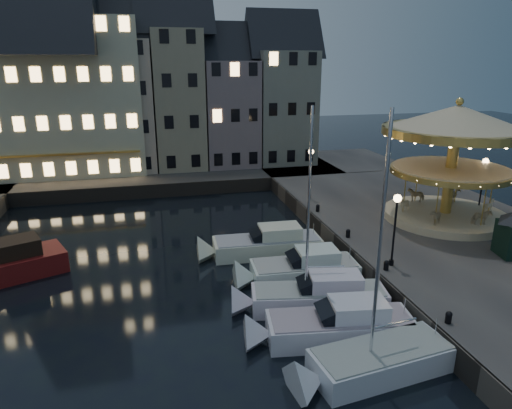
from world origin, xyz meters
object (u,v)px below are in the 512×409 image
object	(u,v)px
streetlamp_c	(310,166)
bollard_c	(348,233)
motorboat_d	(297,271)
streetlamp_b	(395,220)
motorboat_a	(370,364)
motorboat_c	(311,297)
bollard_b	(386,265)
motorboat_b	(331,327)
bollard_d	(318,208)
streetlamp_d	(483,177)
carousel	(455,141)
bollard_a	(449,317)
motorboat_e	(261,245)

from	to	relation	value
streetlamp_c	bollard_c	size ratio (longest dim) A/B	7.32
motorboat_d	streetlamp_b	bearing A→B (deg)	-20.12
motorboat_a	motorboat_c	world-z (taller)	motorboat_a
bollard_b	motorboat_b	size ratio (longest dim) A/B	0.07
bollard_d	streetlamp_b	bearing A→B (deg)	-86.57
bollard_c	motorboat_c	bearing A→B (deg)	-128.75
streetlamp_c	bollard_b	xyz separation A→B (m)	(-0.60, -14.00, -2.41)
streetlamp_d	carousel	world-z (taller)	carousel
bollard_a	motorboat_a	bearing A→B (deg)	-167.97
motorboat_d	motorboat_c	bearing A→B (deg)	-96.06
motorboat_b	carousel	xyz separation A→B (m)	(13.11, 10.30, 6.38)
motorboat_b	carousel	world-z (taller)	carousel
bollard_a	motorboat_e	distance (m)	13.24
motorboat_c	motorboat_e	bearing A→B (deg)	96.16
bollard_c	motorboat_a	xyz separation A→B (m)	(-4.16, -11.39, -1.06)
streetlamp_b	motorboat_c	xyz separation A→B (m)	(-5.30, -1.35, -3.34)
motorboat_a	motorboat_e	bearing A→B (deg)	95.89
bollard_c	bollard_b	bearing A→B (deg)	-90.00
motorboat_d	motorboat_e	bearing A→B (deg)	105.10
streetlamp_b	bollard_b	distance (m)	2.54
motorboat_c	motorboat_e	size ratio (longest dim) A/B	1.30
streetlamp_d	motorboat_c	bearing A→B (deg)	-153.29
motorboat_e	streetlamp_b	bearing A→B (deg)	-44.60
motorboat_a	bollard_a	bearing A→B (deg)	12.03
streetlamp_c	bollard_d	distance (m)	4.29
streetlamp_d	motorboat_e	xyz separation A→B (m)	(-17.39, -0.99, -3.37)
bollard_b	motorboat_b	world-z (taller)	motorboat_b
streetlamp_d	motorboat_e	world-z (taller)	streetlamp_d
bollard_a	carousel	bearing A→B (deg)	55.42
bollard_d	motorboat_a	world-z (taller)	motorboat_a
streetlamp_b	streetlamp_c	xyz separation A→B (m)	(0.00, 13.50, 0.00)
streetlamp_b	bollard_a	world-z (taller)	streetlamp_b
motorboat_b	motorboat_d	world-z (taller)	same
bollard_c	motorboat_b	distance (m)	9.90
bollard_d	motorboat_b	bearing A→B (deg)	-108.48
streetlamp_c	motorboat_d	distance (m)	13.13
streetlamp_b	motorboat_a	size ratio (longest dim) A/B	0.36
motorboat_b	bollard_d	bearing A→B (deg)	71.52
streetlamp_c	bollard_d	bearing A→B (deg)	-99.73
streetlamp_b	motorboat_d	distance (m)	6.27
bollard_a	bollard_d	bearing A→B (deg)	90.00
streetlamp_c	motorboat_a	xyz separation A→B (m)	(-4.76, -20.39, -3.48)
motorboat_a	bollard_b	bearing A→B (deg)	56.92
streetlamp_c	motorboat_c	world-z (taller)	motorboat_c
streetlamp_d	motorboat_e	distance (m)	17.74
streetlamp_b	bollard_d	size ratio (longest dim) A/B	7.32
motorboat_c	carousel	xyz separation A→B (m)	(13.07, 7.50, 6.35)
motorboat_c	streetlamp_c	bearing A→B (deg)	70.37
bollard_c	carousel	bearing A→B (deg)	11.14
motorboat_b	bollard_a	bearing A→B (deg)	-21.37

